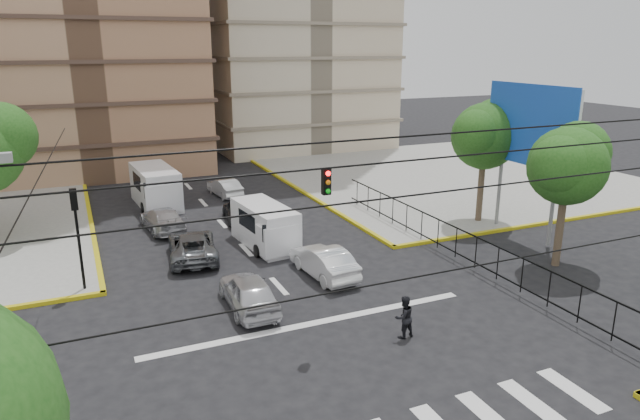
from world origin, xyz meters
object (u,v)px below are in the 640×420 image
car_silver_front_left (249,292)px  pedestrian_crosswalk (404,317)px  van_right_lane (266,228)px  traffic_light_nw (77,222)px  van_left_lane (156,188)px  car_white_front_right (324,261)px

car_silver_front_left → pedestrian_crosswalk: pedestrian_crosswalk is taller
van_right_lane → pedestrian_crosswalk: (1.45, -11.09, -0.27)m
traffic_light_nw → pedestrian_crosswalk: (10.39, -8.87, -2.32)m
pedestrian_crosswalk → van_right_lane: bearing=-88.0°
van_right_lane → van_left_lane: van_left_lane is taller
traffic_light_nw → van_left_lane: 13.50m
car_silver_front_left → car_white_front_right: car_silver_front_left is taller
car_white_front_right → pedestrian_crosswalk: bearing=88.2°
van_left_lane → traffic_light_nw: bearing=-115.9°
van_right_lane → pedestrian_crosswalk: van_right_lane is taller
van_left_lane → pedestrian_crosswalk: (5.53, -21.33, -0.44)m
van_right_lane → car_silver_front_left: size_ratio=1.18×
traffic_light_nw → van_right_lane: 9.44m
car_silver_front_left → van_right_lane: bearing=-113.0°
van_right_lane → car_silver_front_left: bearing=-120.5°
van_right_lane → car_white_front_right: (1.14, -4.75, -0.36)m
pedestrian_crosswalk → car_silver_front_left: bearing=-50.9°
van_right_lane → van_left_lane: (-4.08, 10.24, 0.17)m
traffic_light_nw → car_silver_front_left: 7.78m
traffic_light_nw → car_silver_front_left: (5.97, -4.38, -2.39)m
traffic_light_nw → car_white_front_right: bearing=-14.1°
van_right_lane → van_left_lane: bearing=105.5°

